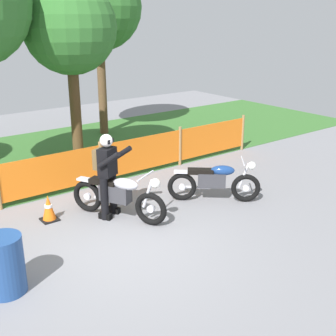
% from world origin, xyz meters
% --- Properties ---
extents(ground, '(24.00, 24.00, 0.02)m').
position_xyz_m(ground, '(0.00, 0.00, -0.01)').
color(ground, gray).
extents(grass_verge, '(24.00, 5.77, 0.01)m').
position_xyz_m(grass_verge, '(0.00, 5.60, 0.01)').
color(grass_verge, '#386B2D').
rests_on(grass_verge, ground).
extents(barrier_fence, '(12.00, 0.08, 1.05)m').
position_xyz_m(barrier_fence, '(-0.00, 2.71, 0.54)').
color(barrier_fence, '#997547').
rests_on(barrier_fence, ground).
extents(tree_near_right, '(2.31, 2.31, 4.69)m').
position_xyz_m(tree_near_right, '(1.44, 4.42, 3.50)').
color(tree_near_right, brown).
rests_on(tree_near_right, ground).
extents(tree_rightmost, '(2.73, 2.73, 5.45)m').
position_xyz_m(tree_rightmost, '(3.64, 6.93, 4.05)').
color(tree_rightmost, brown).
rests_on(tree_rightmost, ground).
extents(motorcycle_lead, '(1.11, 1.93, 1.00)m').
position_xyz_m(motorcycle_lead, '(0.56, 0.88, 0.49)').
color(motorcycle_lead, black).
rests_on(motorcycle_lead, ground).
extents(motorcycle_trailing, '(1.58, 1.38, 0.94)m').
position_xyz_m(motorcycle_trailing, '(2.64, 0.37, 0.46)').
color(motorcycle_trailing, black).
rests_on(motorcycle_trailing, ground).
extents(rider_lead, '(0.70, 0.79, 1.69)m').
position_xyz_m(rider_lead, '(0.45, 1.08, 0.95)').
color(rider_lead, black).
rests_on(rider_lead, ground).
extents(traffic_cone, '(0.32, 0.32, 0.53)m').
position_xyz_m(traffic_cone, '(-0.59, 1.62, 0.26)').
color(traffic_cone, black).
rests_on(traffic_cone, ground).
extents(spare_drum, '(0.58, 0.58, 0.88)m').
position_xyz_m(spare_drum, '(-2.03, -0.26, 0.44)').
color(spare_drum, navy).
rests_on(spare_drum, ground).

